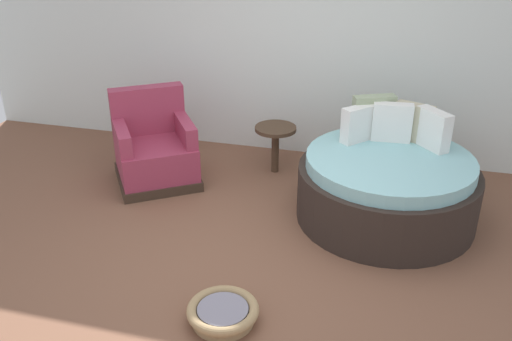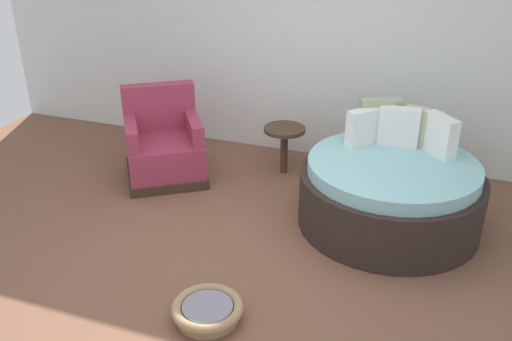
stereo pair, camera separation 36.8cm
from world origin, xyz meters
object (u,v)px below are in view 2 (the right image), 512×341
object	(u,v)px
red_armchair	(164,147)
round_daybed	(390,191)
side_table	(284,136)
pet_basket	(208,310)

from	to	relation	value
red_armchair	round_daybed	bearing A→B (deg)	-4.23
side_table	red_armchair	bearing A→B (deg)	-156.76
round_daybed	red_armchair	bearing A→B (deg)	175.77
round_daybed	pet_basket	xyz separation A→B (m)	(-1.02, -1.74, -0.26)
red_armchair	pet_basket	distance (m)	2.37
side_table	pet_basket	bearing A→B (deg)	-85.57
red_armchair	side_table	size ratio (longest dim) A/B	2.13
side_table	round_daybed	bearing A→B (deg)	-29.43
red_armchair	side_table	bearing A→B (deg)	23.24
pet_basket	red_armchair	bearing A→B (deg)	125.32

